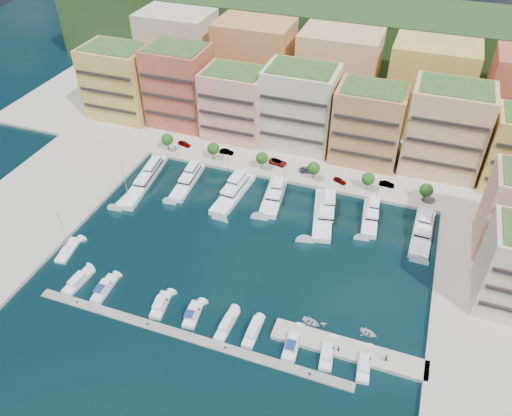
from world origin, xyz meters
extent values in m
plane|color=black|center=(0.00, 0.00, 0.00)|extent=(400.00, 400.00, 0.00)
cube|color=#9E998E|center=(0.00, 62.00, 0.00)|extent=(220.00, 64.00, 2.00)
cube|color=#9E998E|center=(-62.00, -8.00, 0.00)|extent=(34.00, 76.00, 2.00)
cube|color=#1D3C18|center=(0.00, 110.00, 0.00)|extent=(240.00, 40.00, 58.00)
cube|color=gray|center=(-3.00, -30.00, 0.00)|extent=(72.00, 2.20, 0.35)
cube|color=#9E998E|center=(30.00, -22.00, 0.00)|extent=(32.00, 5.00, 2.00)
cube|color=#E3BD53|center=(-66.00, 50.00, 13.00)|extent=(22.00, 16.00, 24.00)
cube|color=black|center=(-66.00, 41.75, 13.00)|extent=(20.24, 0.50, 0.90)
cube|color=#294F1F|center=(-66.00, 50.00, 25.40)|extent=(19.36, 14.08, 0.80)
cube|color=#B25A3B|center=(-44.00, 52.00, 14.00)|extent=(20.00, 16.00, 26.00)
cube|color=black|center=(-44.00, 43.75, 14.00)|extent=(18.40, 0.50, 0.90)
cube|color=#294F1F|center=(-44.00, 52.00, 27.40)|extent=(17.60, 14.08, 0.80)
cube|color=tan|center=(-23.00, 50.00, 12.00)|extent=(20.00, 15.00, 22.00)
cube|color=black|center=(-23.00, 42.25, 12.00)|extent=(18.40, 0.50, 0.90)
cube|color=#294F1F|center=(-23.00, 50.00, 23.40)|extent=(17.60, 13.20, 0.80)
cube|color=beige|center=(-2.00, 52.00, 13.50)|extent=(22.00, 16.00, 25.00)
cube|color=black|center=(-2.00, 43.75, 13.50)|extent=(20.24, 0.50, 0.90)
cube|color=#294F1F|center=(-2.00, 52.00, 26.40)|extent=(19.36, 14.08, 0.80)
cube|color=#B97545|center=(20.00, 50.00, 12.50)|extent=(20.00, 15.00, 23.00)
cube|color=black|center=(20.00, 42.25, 12.50)|extent=(18.40, 0.50, 0.90)
cube|color=#294F1F|center=(20.00, 50.00, 24.40)|extent=(17.60, 13.20, 0.80)
cube|color=tan|center=(42.00, 52.00, 14.00)|extent=(22.00, 16.00, 26.00)
cube|color=black|center=(42.00, 43.75, 14.00)|extent=(20.24, 0.50, 0.90)
cube|color=#294F1F|center=(42.00, 52.00, 27.40)|extent=(19.36, 14.08, 0.80)
cube|color=beige|center=(-55.00, 74.00, 16.00)|extent=(26.00, 18.00, 30.00)
cube|color=#B97545|center=(-25.00, 74.00, 16.00)|extent=(26.00, 18.00, 30.00)
cube|color=tan|center=(5.00, 74.00, 16.00)|extent=(26.00, 18.00, 30.00)
cube|color=#E3BD53|center=(35.00, 74.00, 16.00)|extent=(26.00, 18.00, 30.00)
cylinder|color=#473323|center=(-40.00, 33.50, 2.50)|extent=(0.24, 0.24, 3.00)
sphere|color=#183F12|center=(-40.00, 33.50, 4.75)|extent=(3.80, 3.80, 3.80)
cylinder|color=#473323|center=(-24.00, 33.50, 2.50)|extent=(0.24, 0.24, 3.00)
sphere|color=#183F12|center=(-24.00, 33.50, 4.75)|extent=(3.80, 3.80, 3.80)
cylinder|color=#473323|center=(-8.00, 33.50, 2.50)|extent=(0.24, 0.24, 3.00)
sphere|color=#183F12|center=(-8.00, 33.50, 4.75)|extent=(3.80, 3.80, 3.80)
cylinder|color=#473323|center=(8.00, 33.50, 2.50)|extent=(0.24, 0.24, 3.00)
sphere|color=#183F12|center=(8.00, 33.50, 4.75)|extent=(3.80, 3.80, 3.80)
cylinder|color=#473323|center=(24.00, 33.50, 2.50)|extent=(0.24, 0.24, 3.00)
sphere|color=#183F12|center=(24.00, 33.50, 4.75)|extent=(3.80, 3.80, 3.80)
cylinder|color=#473323|center=(40.00, 33.50, 2.50)|extent=(0.24, 0.24, 3.00)
sphere|color=#183F12|center=(40.00, 33.50, 4.75)|extent=(3.80, 3.80, 3.80)
cylinder|color=black|center=(-36.00, 31.20, 3.00)|extent=(0.10, 0.10, 4.00)
sphere|color=#FFF2CC|center=(-36.00, 31.20, 5.05)|extent=(0.30, 0.30, 0.30)
cylinder|color=black|center=(-18.00, 31.20, 3.00)|extent=(0.10, 0.10, 4.00)
sphere|color=#FFF2CC|center=(-18.00, 31.20, 5.05)|extent=(0.30, 0.30, 0.30)
cylinder|color=black|center=(0.00, 31.20, 3.00)|extent=(0.10, 0.10, 4.00)
sphere|color=#FFF2CC|center=(0.00, 31.20, 5.05)|extent=(0.30, 0.30, 0.30)
cylinder|color=black|center=(18.00, 31.20, 3.00)|extent=(0.10, 0.10, 4.00)
sphere|color=#FFF2CC|center=(18.00, 31.20, 5.05)|extent=(0.30, 0.30, 0.30)
cylinder|color=black|center=(36.00, 31.20, 3.00)|extent=(0.10, 0.10, 4.00)
sphere|color=#FFF2CC|center=(36.00, 31.20, 5.05)|extent=(0.30, 0.30, 0.30)
cube|color=white|center=(-38.75, 15.74, 0.35)|extent=(7.11, 26.82, 2.30)
cube|color=white|center=(-38.75, 18.39, 2.40)|extent=(5.03, 14.88, 1.80)
cube|color=black|center=(-38.75, 18.39, 2.40)|extent=(5.10, 14.94, 0.55)
cube|color=white|center=(-38.75, 20.51, 4.00)|extent=(3.38, 8.19, 1.40)
cylinder|color=#B2B2B7|center=(-38.75, 22.11, 5.60)|extent=(0.14, 0.14, 1.80)
cube|color=white|center=(-26.56, 19.65, 0.35)|extent=(5.49, 18.94, 2.30)
cube|color=white|center=(-26.56, 21.52, 2.40)|extent=(4.15, 10.50, 1.80)
cube|color=black|center=(-26.56, 21.52, 2.40)|extent=(4.22, 10.56, 0.55)
cube|color=white|center=(-26.56, 23.02, 4.00)|extent=(2.90, 5.77, 1.40)
cylinder|color=#B2B2B7|center=(-26.56, 24.14, 5.60)|extent=(0.14, 0.14, 1.80)
cube|color=black|center=(-26.56, 19.65, -0.10)|extent=(5.55, 18.99, 0.35)
cube|color=white|center=(-11.62, 18.71, 0.35)|extent=(6.55, 20.89, 2.30)
cube|color=white|center=(-11.62, 20.77, 2.40)|extent=(4.96, 11.59, 1.80)
cube|color=black|center=(-11.62, 20.77, 2.40)|extent=(5.02, 11.65, 0.55)
cube|color=white|center=(-11.62, 22.42, 4.00)|extent=(3.47, 6.38, 1.40)
cylinder|color=#B2B2B7|center=(-11.62, 23.65, 5.60)|extent=(0.14, 0.14, 1.80)
cube|color=white|center=(-0.22, 20.70, 0.35)|extent=(6.80, 17.06, 2.30)
cube|color=white|center=(-0.22, 22.36, 2.40)|extent=(5.07, 9.54, 1.80)
cube|color=black|center=(-0.22, 22.36, 2.40)|extent=(5.13, 9.60, 0.55)
cube|color=white|center=(-0.22, 23.69, 4.00)|extent=(3.51, 5.29, 1.40)
cylinder|color=#B2B2B7|center=(-0.22, 24.68, 5.60)|extent=(0.14, 0.14, 1.80)
cube|color=white|center=(14.82, 18.27, 0.35)|extent=(9.00, 21.99, 2.30)
cube|color=white|center=(14.82, 20.42, 2.40)|extent=(6.23, 12.35, 1.80)
cube|color=black|center=(14.82, 20.42, 2.40)|extent=(6.30, 12.42, 0.55)
cube|color=white|center=(14.82, 22.14, 4.00)|extent=(4.12, 6.88, 1.40)
cylinder|color=#B2B2B7|center=(14.82, 23.42, 5.60)|extent=(0.14, 0.14, 1.80)
cube|color=black|center=(14.82, 18.27, -0.10)|extent=(9.06, 22.05, 0.35)
cube|color=white|center=(27.13, 21.25, 0.35)|extent=(5.64, 15.84, 2.30)
cube|color=white|center=(27.13, 22.80, 2.40)|extent=(4.17, 8.83, 1.80)
cube|color=black|center=(27.13, 22.80, 2.40)|extent=(4.23, 8.89, 0.55)
cube|color=white|center=(27.13, 24.04, 4.00)|extent=(2.88, 4.88, 1.40)
cylinder|color=#B2B2B7|center=(27.13, 24.97, 5.60)|extent=(0.14, 0.14, 1.80)
cube|color=white|center=(40.97, 19.46, 0.35)|extent=(5.30, 19.19, 2.30)
cube|color=white|center=(40.97, 21.37, 2.40)|extent=(4.21, 10.59, 1.80)
cube|color=black|center=(40.97, 21.37, 2.40)|extent=(4.27, 10.65, 0.55)
cube|color=white|center=(40.97, 22.90, 4.00)|extent=(3.03, 5.80, 1.40)
cylinder|color=#B2B2B7|center=(40.97, 24.04, 5.60)|extent=(0.14, 0.14, 1.80)
cube|color=silver|center=(-33.37, -24.50, 0.25)|extent=(3.39, 9.05, 1.40)
cube|color=silver|center=(-33.37, -24.94, 1.55)|extent=(2.43, 4.41, 1.10)
cube|color=black|center=(-33.37, -23.17, 1.30)|extent=(1.94, 0.25, 0.55)
cube|color=silver|center=(-26.30, -24.50, 0.25)|extent=(3.25, 8.74, 1.40)
cube|color=silver|center=(-26.30, -24.93, 1.55)|extent=(2.37, 4.25, 1.10)
cube|color=black|center=(-26.30, -23.21, 1.30)|extent=(1.95, 0.22, 0.55)
cube|color=navy|center=(-26.30, -26.05, 2.15)|extent=(2.05, 2.69, 0.12)
cube|color=silver|center=(-11.76, -24.50, 0.25)|extent=(3.69, 7.89, 1.40)
cube|color=silver|center=(-11.76, -24.88, 1.55)|extent=(2.57, 3.90, 1.10)
cube|color=black|center=(-11.76, -23.36, 1.30)|extent=(1.93, 0.36, 0.55)
cube|color=silver|center=(-3.83, -24.50, 0.25)|extent=(3.71, 7.53, 1.40)
cube|color=silver|center=(-3.83, -24.86, 1.55)|extent=(2.60, 3.73, 1.10)
cube|color=black|center=(-3.83, -23.42, 1.30)|extent=(1.99, 0.37, 0.55)
cube|color=navy|center=(-3.83, -25.80, 2.15)|extent=(2.21, 2.41, 0.12)
cube|color=silver|center=(4.23, -24.50, 0.25)|extent=(2.71, 9.06, 1.40)
cube|color=silver|center=(4.23, -24.95, 1.55)|extent=(2.01, 4.37, 1.10)
cube|color=black|center=(4.23, -23.15, 1.30)|extent=(1.71, 0.16, 0.55)
cube|color=silver|center=(10.16, -24.50, 0.25)|extent=(2.47, 8.07, 1.40)
cube|color=silver|center=(10.16, -24.90, 1.55)|extent=(1.91, 3.88, 1.10)
cube|color=black|center=(10.16, -23.29, 1.30)|extent=(1.73, 0.11, 0.55)
cube|color=silver|center=(18.89, -24.50, 0.25)|extent=(3.20, 8.64, 1.40)
cube|color=silver|center=(18.89, -24.93, 1.55)|extent=(2.38, 4.19, 1.10)
cube|color=black|center=(18.89, -23.22, 1.30)|extent=(2.03, 0.19, 0.55)
cube|color=navy|center=(18.89, -26.03, 2.15)|extent=(2.09, 2.64, 0.12)
cube|color=silver|center=(26.16, -24.50, 0.25)|extent=(3.44, 7.99, 1.40)
cube|color=silver|center=(26.16, -24.89, 1.55)|extent=(2.41, 3.92, 1.10)
cube|color=black|center=(26.16, -23.34, 1.30)|extent=(1.84, 0.31, 0.55)
cube|color=silver|center=(33.64, -24.50, 0.25)|extent=(3.31, 8.49, 1.40)
cube|color=silver|center=(33.64, -24.91, 1.55)|extent=(2.32, 4.15, 1.10)
cube|color=black|center=(33.64, -23.26, 1.30)|extent=(1.78, 0.28, 0.55)
cube|color=white|center=(-39.48, 7.38, 0.20)|extent=(3.12, 8.77, 1.20)
cube|color=white|center=(-39.48, 6.52, 1.10)|extent=(1.72, 2.24, 0.60)
cylinder|color=#B2B2B7|center=(-39.48, 7.81, 6.80)|extent=(0.14, 0.14, 12.00)
cylinder|color=#B2B2B7|center=(-39.48, 6.08, 1.80)|extent=(0.29, 3.89, 0.10)
cube|color=white|center=(-42.24, -16.48, 0.20)|extent=(4.27, 9.22, 1.20)
cube|color=white|center=(-42.24, -17.37, 1.10)|extent=(2.03, 2.47, 0.60)
cylinder|color=#B2B2B7|center=(-42.24, -16.03, 6.80)|extent=(0.14, 0.14, 12.00)
cylinder|color=#B2B2B7|center=(-42.24, -17.81, 1.80)|extent=(0.78, 3.95, 0.10)
imported|color=silver|center=(33.21, -16.46, 0.38)|extent=(4.20, 3.40, 0.77)
imported|color=beige|center=(23.60, -17.18, 0.39)|extent=(1.75, 1.61, 0.77)
imported|color=silver|center=(21.07, -17.79, 0.42)|extent=(4.66, 3.79, 0.85)
imported|color=gray|center=(-36.14, 37.44, 1.76)|extent=(4.76, 2.80, 1.52)
imported|color=gray|center=(-21.36, 37.57, 1.74)|extent=(4.51, 1.65, 1.48)
imported|color=gray|center=(-4.09, 37.28, 1.80)|extent=(6.16, 3.73, 1.60)
imported|color=gray|center=(5.70, 36.44, 1.77)|extent=(5.69, 3.47, 1.54)
imported|color=gray|center=(15.95, 34.35, 1.67)|extent=(4.23, 3.09, 1.34)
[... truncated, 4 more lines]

